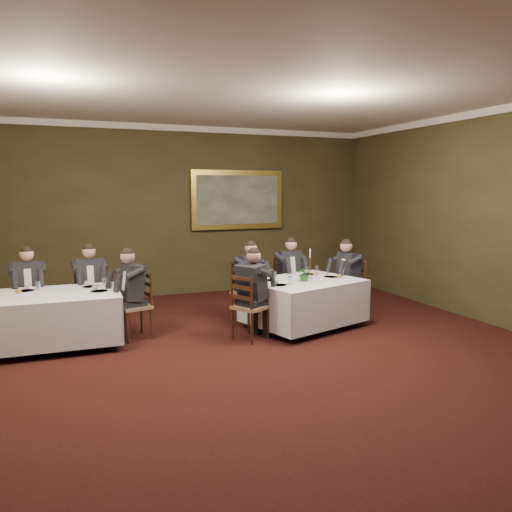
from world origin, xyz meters
TOP-DOWN VIEW (x-y plane):
  - ground at (0.00, 0.00)m, footprint 10.00×10.00m
  - ceiling at (0.00, 0.00)m, footprint 8.00×10.00m
  - back_wall at (0.00, 5.00)m, footprint 8.00×0.10m
  - crown_molding at (0.00, 0.00)m, footprint 8.00×10.00m
  - table_main at (1.07, 1.76)m, footprint 2.05×1.78m
  - table_second at (-2.60, 2.13)m, footprint 1.69×1.30m
  - chair_main_backleft at (0.36, 2.48)m, footprint 0.58×0.58m
  - diner_main_backleft at (0.36, 2.47)m, footprint 0.58×0.61m
  - chair_main_backright at (1.26, 2.75)m, footprint 0.48×0.46m
  - diner_main_backright at (1.26, 2.74)m, footprint 0.45×0.52m
  - chair_main_endleft at (0.01, 1.43)m, footprint 0.58×0.58m
  - diner_main_endleft at (0.02, 1.44)m, footprint 0.61×0.58m
  - chair_main_endright at (2.13, 2.07)m, footprint 0.46×0.48m
  - diner_main_endright at (2.11, 2.07)m, footprint 0.52×0.45m
  - chair_sec_backleft at (-3.03, 3.00)m, footprint 0.46×0.44m
  - diner_sec_backleft at (-3.03, 2.99)m, footprint 0.44×0.50m
  - chair_sec_backright at (-2.14, 2.98)m, footprint 0.47×0.45m
  - diner_sec_backright at (-2.14, 2.97)m, footprint 0.44×0.51m
  - chair_sec_endright at (-1.55, 2.12)m, footprint 0.51×0.52m
  - diner_sec_endright at (-1.56, 2.11)m, footprint 0.56×0.50m
  - centerpiece at (1.04, 1.67)m, footprint 0.28×0.26m
  - candlestick at (1.24, 1.87)m, footprint 0.07×0.07m
  - place_setting_table_main at (0.57, 2.00)m, footprint 0.33×0.31m
  - place_setting_table_second at (-2.99, 2.52)m, footprint 0.33×0.31m
  - painting at (1.07, 4.94)m, footprint 2.05×0.09m

SIDE VIEW (x-z plane):
  - ground at x=0.00m, z-range 0.00..0.00m
  - chair_main_backleft at x=0.36m, z-range -0.22..0.78m
  - chair_main_backright at x=1.26m, z-range -0.22..0.78m
  - chair_main_endleft at x=0.01m, z-range -0.22..0.78m
  - chair_main_endright at x=2.13m, z-range -0.22..0.78m
  - chair_sec_backleft at x=-3.03m, z-range -0.22..0.78m
  - chair_sec_backright at x=-2.14m, z-range -0.22..0.78m
  - chair_sec_endright at x=-1.55m, z-range -0.22..0.78m
  - table_second at x=-2.60m, z-range 0.12..0.78m
  - table_main at x=1.07m, z-range 0.12..0.78m
  - diner_main_backleft at x=0.36m, z-range -0.16..1.19m
  - diner_main_backright at x=1.26m, z-range -0.16..1.19m
  - diner_main_endleft at x=0.02m, z-range -0.16..1.19m
  - diner_main_endright at x=2.11m, z-range -0.16..1.19m
  - diner_sec_backleft at x=-3.03m, z-range -0.16..1.19m
  - diner_sec_backright at x=-2.14m, z-range -0.16..1.19m
  - diner_sec_endright at x=-1.56m, z-range -0.16..1.19m
  - place_setting_table_main at x=0.57m, z-range 0.73..0.87m
  - place_setting_table_second at x=-2.99m, z-range 0.73..0.87m
  - centerpiece at x=1.04m, z-range 0.77..1.03m
  - candlestick at x=1.24m, z-range 0.70..1.20m
  - back_wall at x=0.00m, z-range 0.00..3.50m
  - painting at x=1.07m, z-range 1.35..2.62m
  - crown_molding at x=0.00m, z-range 3.38..3.50m
  - ceiling at x=0.00m, z-range 3.45..3.55m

